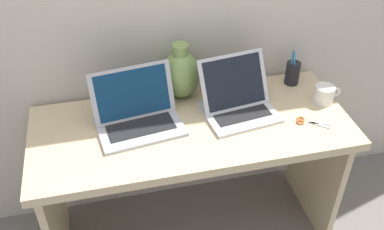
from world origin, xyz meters
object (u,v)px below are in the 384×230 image
pen_cup (292,73)px  scissors (307,122)px  laptop_left (137,111)px  laptop_right (237,98)px  coffee_mug (325,94)px  green_vase (181,74)px

pen_cup → scissors: bearing=-100.4°
laptop_left → laptop_right: 0.44m
laptop_right → scissors: (0.27, -0.16, -0.06)m
laptop_right → coffee_mug: bearing=-4.6°
green_vase → pen_cup: (0.54, -0.02, -0.06)m
green_vase → coffee_mug: bearing=-17.8°
green_vase → coffee_mug: green_vase is taller
laptop_right → green_vase: size_ratio=1.29×
green_vase → coffee_mug: (0.62, -0.20, -0.08)m
laptop_right → pen_cup: size_ratio=1.87×
pen_cup → scissors: pen_cup is taller
laptop_right → scissors: 0.32m
laptop_right → scissors: size_ratio=2.39×
scissors → laptop_left: bearing=167.0°
pen_cup → scissors: 0.31m
green_vase → pen_cup: bearing=-2.3°
laptop_left → green_vase: size_ratio=1.44×
green_vase → scissors: (0.48, -0.32, -0.11)m
laptop_left → scissors: 0.73m
laptop_right → pen_cup: (0.33, 0.15, -0.00)m
laptop_left → pen_cup: bearing=10.3°
pen_cup → scissors: size_ratio=1.27×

